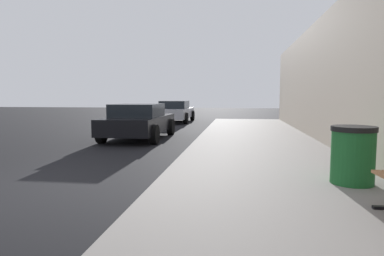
{
  "coord_description": "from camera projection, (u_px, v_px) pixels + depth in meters",
  "views": [
    {
      "loc": [
        3.34,
        -4.85,
        1.54
      ],
      "look_at": [
        2.41,
        1.93,
        0.89
      ],
      "focal_mm": 31.31,
      "sensor_mm": 36.0,
      "label": 1
    }
  ],
  "objects": [
    {
      "name": "ground_plane",
      "position": [
        27.0,
        192.0,
        5.38
      ],
      "size": [
        80.0,
        80.0,
        0.0
      ],
      "primitive_type": "plane",
      "color": "black"
    },
    {
      "name": "sidewalk",
      "position": [
        283.0,
        198.0,
        4.83
      ],
      "size": [
        4.0,
        32.0,
        0.15
      ],
      "primitive_type": "cube",
      "color": "gray",
      "rests_on": "ground_plane"
    },
    {
      "name": "trash_bin",
      "position": [
        353.0,
        155.0,
        5.31
      ],
      "size": [
        0.69,
        0.69,
        0.92
      ],
      "color": "#195926",
      "rests_on": "sidewalk"
    },
    {
      "name": "car_black",
      "position": [
        139.0,
        121.0,
        12.13
      ],
      "size": [
        2.01,
        4.2,
        1.27
      ],
      "color": "black",
      "rests_on": "ground_plane"
    },
    {
      "name": "car_silver",
      "position": [
        175.0,
        111.0,
        20.14
      ],
      "size": [
        1.93,
        4.34,
        1.27
      ],
      "color": "#B7B7BF",
      "rests_on": "ground_plane"
    }
  ]
}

